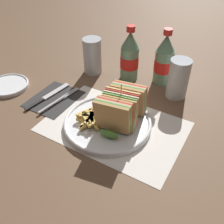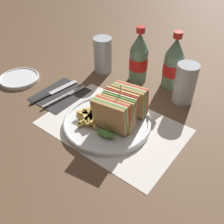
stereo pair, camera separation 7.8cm
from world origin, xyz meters
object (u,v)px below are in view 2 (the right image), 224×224
(glass_near, at_px, (185,84))
(coke_bottle_far, at_px, (173,64))
(plate_main, at_px, (108,123))
(glass_far, at_px, (103,55))
(coke_bottle_near, at_px, (139,58))
(fork, at_px, (60,98))
(side_saucer, at_px, (19,78))
(club_sandwich, at_px, (120,109))
(knife, at_px, (54,92))

(glass_near, bearing_deg, coke_bottle_far, 142.33)
(plate_main, height_order, glass_far, glass_far)
(coke_bottle_near, xyz_separation_m, coke_bottle_far, (0.12, 0.04, 0.00))
(plate_main, bearing_deg, glass_near, 64.52)
(coke_bottle_near, distance_m, glass_far, 0.15)
(fork, relative_size, coke_bottle_far, 0.88)
(plate_main, height_order, side_saucer, plate_main)
(club_sandwich, bearing_deg, knife, -179.83)
(coke_bottle_near, distance_m, side_saucer, 0.46)
(fork, relative_size, side_saucer, 1.22)
(coke_bottle_far, relative_size, side_saucer, 1.39)
(plate_main, relative_size, club_sandwich, 1.50)
(club_sandwich, xyz_separation_m, glass_near, (0.09, 0.24, 0.00))
(coke_bottle_far, relative_size, glass_far, 1.49)
(fork, height_order, coke_bottle_near, coke_bottle_near)
(club_sandwich, bearing_deg, glass_near, 69.12)
(fork, bearing_deg, plate_main, 6.95)
(club_sandwich, xyz_separation_m, side_saucer, (-0.46, -0.02, -0.06))
(club_sandwich, height_order, glass_far, club_sandwich)
(glass_near, distance_m, side_saucer, 0.61)
(plate_main, xyz_separation_m, glass_far, (-0.22, 0.24, 0.06))
(knife, bearing_deg, club_sandwich, 7.69)
(knife, distance_m, coke_bottle_far, 0.43)
(plate_main, height_order, coke_bottle_near, coke_bottle_near)
(coke_bottle_near, bearing_deg, glass_far, -168.04)
(side_saucer, bearing_deg, glass_far, 49.88)
(knife, bearing_deg, side_saucer, -165.54)
(club_sandwich, height_order, glass_near, club_sandwich)
(plate_main, bearing_deg, glass_far, 131.67)
(coke_bottle_far, bearing_deg, knife, -135.56)
(knife, relative_size, side_saucer, 1.31)
(plate_main, bearing_deg, coke_bottle_near, 105.19)
(coke_bottle_near, bearing_deg, plate_main, -74.81)
(fork, bearing_deg, side_saucer, -170.99)
(glass_far, bearing_deg, glass_near, 1.51)
(glass_far, bearing_deg, coke_bottle_far, 14.60)
(glass_near, bearing_deg, plate_main, -115.48)
(club_sandwich, bearing_deg, plate_main, -149.97)
(plate_main, distance_m, side_saucer, 0.43)
(club_sandwich, xyz_separation_m, fork, (-0.24, -0.02, -0.06))
(glass_far, bearing_deg, fork, -87.96)
(coke_bottle_far, height_order, glass_near, coke_bottle_far)
(fork, bearing_deg, knife, 170.38)
(fork, xyz_separation_m, side_saucer, (-0.22, -0.01, -0.00))
(coke_bottle_far, xyz_separation_m, side_saucer, (-0.47, -0.32, -0.08))
(plate_main, xyz_separation_m, coke_bottle_near, (-0.07, 0.27, 0.08))
(fork, distance_m, knife, 0.05)
(coke_bottle_far, bearing_deg, fork, -129.17)
(knife, xyz_separation_m, coke_bottle_far, (0.30, 0.30, 0.08))
(fork, relative_size, glass_near, 1.31)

